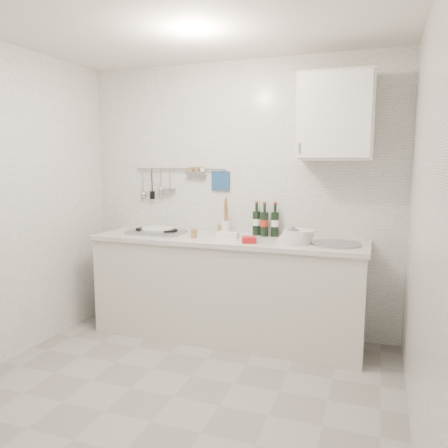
{
  "coord_description": "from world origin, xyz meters",
  "views": [
    {
      "loc": [
        1.26,
        -2.5,
        1.58
      ],
      "look_at": [
        0.05,
        0.9,
        1.07
      ],
      "focal_mm": 35.0,
      "sensor_mm": 36.0,
      "label": 1
    }
  ],
  "objects_px": {
    "plate_stack_hob": "(156,231)",
    "wine_bottles": "(265,219)",
    "utensil_crock": "(226,226)",
    "wall_cabinet": "(336,117)",
    "plate_stack_sink": "(296,237)"
  },
  "relations": [
    {
      "from": "wall_cabinet",
      "to": "utensil_crock",
      "type": "bearing_deg",
      "value": 177.14
    },
    {
      "from": "plate_stack_hob",
      "to": "utensil_crock",
      "type": "relative_size",
      "value": 0.94
    },
    {
      "from": "wall_cabinet",
      "to": "utensil_crock",
      "type": "height_order",
      "value": "wall_cabinet"
    },
    {
      "from": "wall_cabinet",
      "to": "plate_stack_sink",
      "type": "distance_m",
      "value": 1.03
    },
    {
      "from": "plate_stack_hob",
      "to": "plate_stack_sink",
      "type": "distance_m",
      "value": 1.33
    },
    {
      "from": "wine_bottles",
      "to": "utensil_crock",
      "type": "height_order",
      "value": "utensil_crock"
    },
    {
      "from": "plate_stack_sink",
      "to": "plate_stack_hob",
      "type": "bearing_deg",
      "value": 178.21
    },
    {
      "from": "wine_bottles",
      "to": "utensil_crock",
      "type": "xyz_separation_m",
      "value": [
        -0.36,
        -0.05,
        -0.07
      ]
    },
    {
      "from": "plate_stack_sink",
      "to": "utensil_crock",
      "type": "distance_m",
      "value": 0.72
    },
    {
      "from": "plate_stack_hob",
      "to": "utensil_crock",
      "type": "bearing_deg",
      "value": 14.52
    },
    {
      "from": "wall_cabinet",
      "to": "plate_stack_hob",
      "type": "relative_size",
      "value": 2.12
    },
    {
      "from": "wine_bottles",
      "to": "utensil_crock",
      "type": "bearing_deg",
      "value": -172.06
    },
    {
      "from": "plate_stack_sink",
      "to": "wine_bottles",
      "type": "height_order",
      "value": "wine_bottles"
    },
    {
      "from": "plate_stack_hob",
      "to": "wine_bottles",
      "type": "relative_size",
      "value": 1.06
    },
    {
      "from": "plate_stack_hob",
      "to": "plate_stack_sink",
      "type": "height_order",
      "value": "plate_stack_sink"
    }
  ]
}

